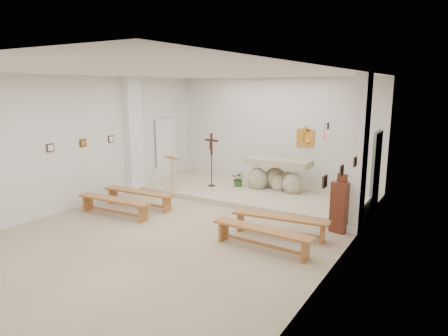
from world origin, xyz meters
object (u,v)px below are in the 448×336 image
Objects in this scene: donation_pedestal at (341,206)px; bench_right_second at (262,234)px; bench_right_front at (280,221)px; altar at (277,177)px; bench_left_front at (139,195)px; crucifix_stand at (211,156)px; bench_left_second at (114,203)px; lectern at (172,172)px.

donation_pedestal is 2.15m from bench_right_second.
bench_right_front is (-1.04, -0.98, -0.25)m from donation_pedestal.
bench_left_front is at bearing -129.73° from altar.
crucifix_stand is at bearing 137.41° from bench_right_front.
donation_pedestal is 0.62× the size of bench_left_second.
crucifix_stand is (-1.90, -0.70, 0.57)m from altar.
bench_right_second is (3.39, -3.37, -0.78)m from crucifix_stand.
bench_left_front is at bearing -155.57° from donation_pedestal.
lectern is (-2.69, -1.66, 0.14)m from altar.
bench_right_front is (4.17, -1.53, -0.34)m from lectern.
bench_left_front is (-5.16, -0.98, -0.25)m from donation_pedestal.
donation_pedestal is at bearing 36.86° from bench_right_front.
altar is 4.14m from bench_left_front.
lectern is 0.50× the size of bench_left_second.
altar is at bearing 27.21° from crucifix_stand.
bench_right_second is (4.12, -0.89, 0.00)m from bench_left_front.
bench_left_front is (-2.64, -3.19, -0.20)m from altar.
bench_right_second is at bearing -96.32° from bench_right_front.
crucifix_stand reaches higher than bench_left_second.
bench_left_second is at bearing -95.27° from crucifix_stand.
bench_left_front is (0.05, -1.53, -0.34)m from lectern.
lectern is 0.81× the size of donation_pedestal.
lectern reaches higher than bench_left_front.
bench_left_front is 1.00× the size of bench_right_front.
crucifix_stand is 4.71m from donation_pedestal.
donation_pedestal reaches higher than lectern.
altar is at bearing 113.08° from bench_right_second.
bench_right_front is at bearing -65.13° from altar.
altar is 3.36m from donation_pedestal.
bench_left_second is (-2.64, -4.07, -0.20)m from altar.
altar is 3.16m from lectern.
lectern is 1.57m from bench_left_front.
bench_left_front is 4.21m from bench_right_second.
altar is 2.11m from crucifix_stand.
donation_pedestal is 5.49m from bench_left_second.
lectern is at bearing -122.49° from crucifix_stand.
lectern is at bearing 88.56° from bench_left_second.
donation_pedestal is 1.45m from bench_right_front.
lectern is 0.50× the size of bench_right_second.
donation_pedestal is at bearing 7.45° from bench_left_front.
donation_pedestal is at bearing 17.11° from bench_left_second.
altar is 0.92× the size of bench_left_front.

